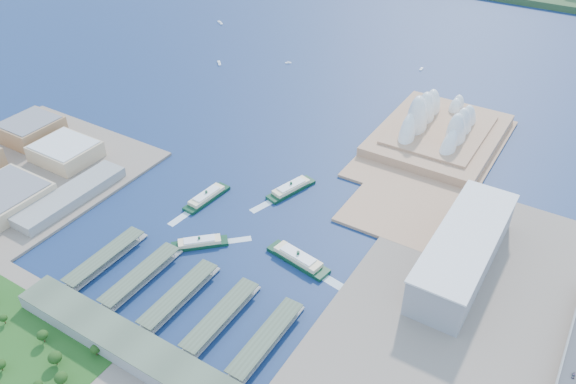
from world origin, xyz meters
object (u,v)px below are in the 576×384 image
Objects in this scene: ferry_b at (291,187)px; ferry_c at (199,241)px; ferry_d at (298,257)px; car_c at (573,376)px; ferry_a at (207,195)px; toaster_building at (463,251)px; opera_house at (442,116)px.

ferry_c is (-26.06, -115.82, -0.56)m from ferry_b.
car_c is at bearing -83.71° from ferry_d.
ferry_d is at bearing -8.87° from ferry_a.
ferry_d is 224.67m from car_c.
car_c reaches higher than ferry_d.
ferry_c is at bearing -177.12° from car_c.
toaster_building is 2.54× the size of ferry_d.
opera_house is at bearing -65.86° from ferry_c.
ferry_b is at bearing 160.63° from car_c.
ferry_b is at bearing 173.17° from toaster_building.
opera_house reaches higher than ferry_d.
ferry_b reaches higher than ferry_c.
ferry_b is 302.18m from car_c.
ferry_d is 12.80× the size of car_c.
ferry_d reaches higher than ferry_c.
ferry_b is at bearing -117.82° from opera_house.
toaster_building reaches higher than car_c.
ferry_c is (-209.96, -93.79, -15.68)m from toaster_building.
ferry_c is at bearing -155.93° from toaster_building.
ferry_d is at bearing -39.05° from ferry_b.
opera_house is 37.70× the size of car_c.
opera_house is 3.17× the size of ferry_b.
ferry_d is (86.87, 28.40, 0.96)m from ferry_c.
opera_house reaches higher than car_c.
toaster_building is 2.73× the size of ferry_b.
opera_house reaches higher than ferry_c.
ferry_d is at bearing -97.11° from opera_house.
toaster_building is 127.81m from car_c.
ferry_b reaches higher than ferry_a.
ferry_d is (60.81, -87.42, 0.40)m from ferry_b.
ferry_a is at bearing 173.02° from car_c.
ferry_c is at bearing 117.66° from ferry_d.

